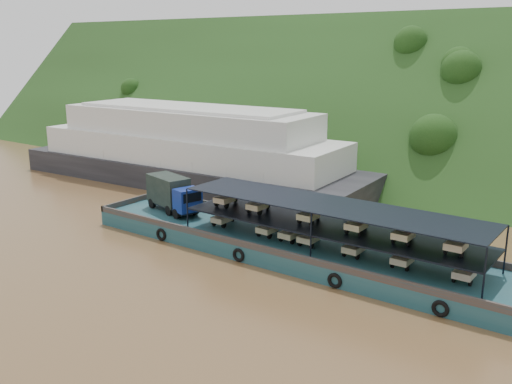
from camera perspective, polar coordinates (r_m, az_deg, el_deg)
The scene contains 4 objects.
ground at distance 46.95m, azimuth -0.18°, elevation -4.89°, with size 160.00×160.00×0.00m, color brown.
hillside at distance 77.92m, azimuth 15.68°, elevation 2.41°, with size 140.00×28.00×28.00m, color #1B3312.
cargo_barge at distance 44.11m, azimuth 2.43°, elevation -4.71°, with size 35.00×7.18×4.54m.
passenger_ferry at distance 66.35m, azimuth -6.73°, elevation 4.21°, with size 44.54×13.62×8.90m.
Camera 1 is at (26.19, -35.73, 15.55)m, focal length 40.00 mm.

